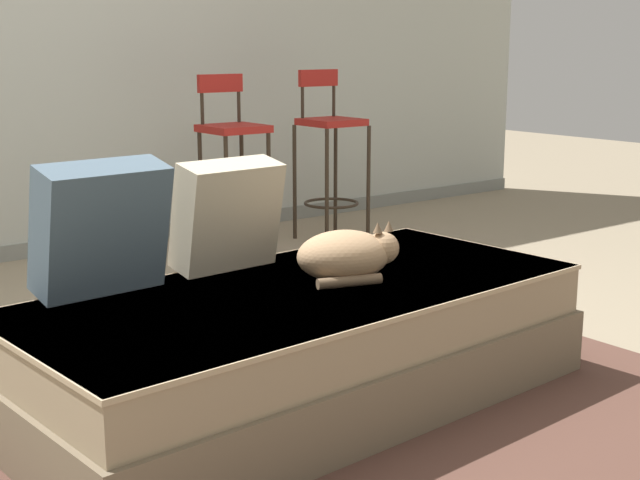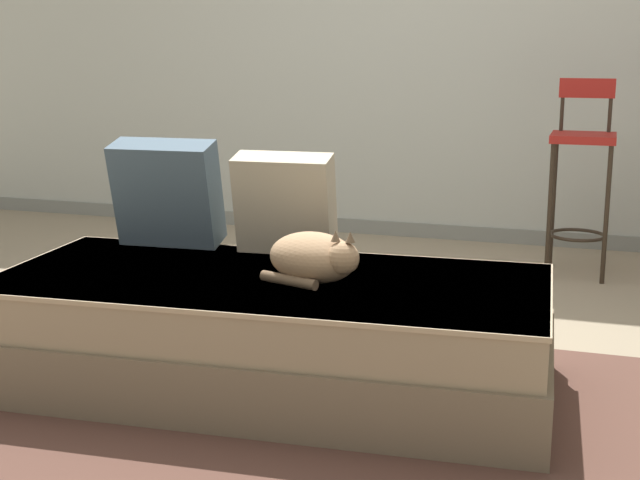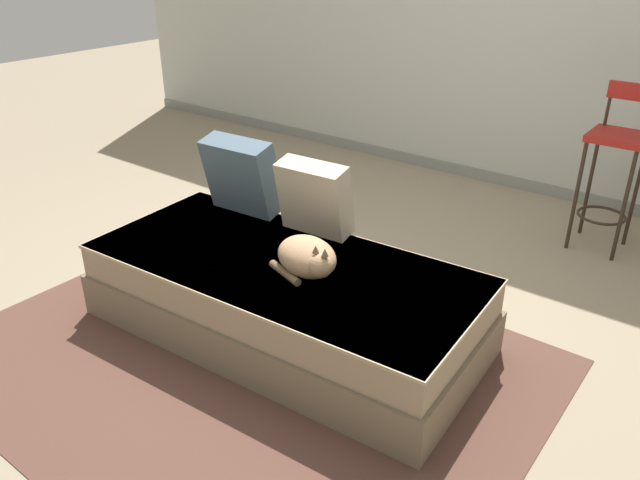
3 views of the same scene
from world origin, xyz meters
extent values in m
plane|color=gray|center=(0.00, 0.00, 0.00)|extent=(16.00, 16.00, 0.00)
cube|color=#B7BCB2|center=(0.00, 2.25, 1.30)|extent=(8.00, 0.10, 2.60)
cube|color=gray|center=(0.00, 2.20, 0.04)|extent=(8.00, 0.02, 0.09)
cube|color=brown|center=(0.00, -0.70, 0.00)|extent=(2.63, 2.00, 0.01)
cube|color=#766750|center=(0.00, -0.40, 0.11)|extent=(1.98, 1.01, 0.23)
cube|color=#9E896B|center=(0.00, -0.40, 0.31)|extent=(1.94, 0.97, 0.18)
cube|color=tan|center=(0.00, -0.40, 0.39)|extent=(1.95, 0.98, 0.02)
cube|color=#4C6070|center=(-0.55, -0.09, 0.62)|extent=(0.42, 0.26, 0.43)
cube|color=beige|center=(-0.07, -0.06, 0.60)|extent=(0.38, 0.23, 0.39)
ellipsoid|color=tan|center=(0.16, -0.41, 0.49)|extent=(0.38, 0.33, 0.17)
sphere|color=tan|center=(0.28, -0.47, 0.51)|extent=(0.11, 0.11, 0.11)
cone|color=brown|center=(0.26, -0.47, 0.58)|extent=(0.03, 0.03, 0.04)
cone|color=brown|center=(0.31, -0.47, 0.58)|extent=(0.03, 0.03, 0.04)
cylinder|color=brown|center=(0.11, -0.51, 0.43)|extent=(0.22, 0.10, 0.04)
cylinder|color=#2D2319|center=(0.83, 1.40, 0.35)|extent=(0.02, 0.02, 0.70)
cylinder|color=#2D2319|center=(1.10, 1.40, 0.35)|extent=(0.02, 0.02, 0.70)
cylinder|color=#2D2319|center=(0.83, 1.68, 0.35)|extent=(0.02, 0.02, 0.70)
cylinder|color=#2D2319|center=(1.10, 1.68, 0.35)|extent=(0.02, 0.02, 0.70)
torus|color=#2D2319|center=(0.96, 1.54, 0.21)|extent=(0.29, 0.29, 0.02)
cube|color=maroon|center=(0.96, 1.54, 0.72)|extent=(0.32, 0.32, 0.04)
cylinder|color=#2D2319|center=(0.84, 1.67, 0.83)|extent=(0.02, 0.02, 0.26)
cylinder|color=#2D2319|center=(1.08, 1.67, 0.83)|extent=(0.02, 0.02, 0.26)
cube|color=maroon|center=(0.96, 1.67, 0.96)|extent=(0.28, 0.03, 0.10)
camera|label=1|loc=(-1.67, -2.66, 1.18)|focal=50.00mm
camera|label=2|loc=(1.09, -3.19, 1.20)|focal=50.00mm
camera|label=3|loc=(1.73, -2.36, 1.81)|focal=35.00mm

